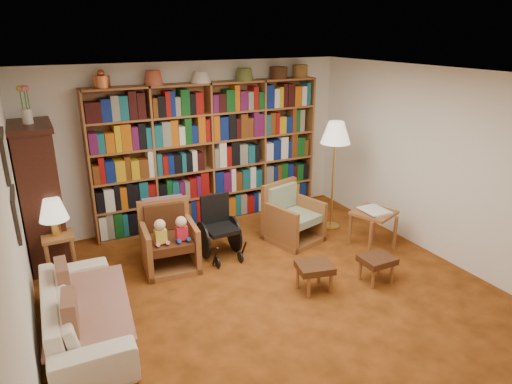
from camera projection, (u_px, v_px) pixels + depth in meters
floor at (270, 292)px, 5.41m from camera, size 5.00×5.00×0.00m
ceiling at (272, 75)px, 4.57m from camera, size 5.00×5.00×0.00m
wall_back at (194, 144)px, 7.09m from camera, size 5.00×0.00×5.00m
wall_front at (459, 311)px, 2.89m from camera, size 5.00×0.00×5.00m
wall_left at (16, 237)px, 3.93m from camera, size 0.00×5.00×5.00m
wall_right at (436, 164)px, 6.05m from camera, size 0.00×5.00×5.00m
bookshelf at (210, 150)px, 7.06m from camera, size 3.60×0.30×2.42m
curio_cabinet at (40, 194)px, 5.81m from camera, size 0.50×0.95×2.40m
framed_pictures at (11, 185)px, 4.06m from camera, size 0.03×0.52×0.97m
sofa at (83, 311)px, 4.56m from camera, size 1.87×0.77×0.54m
sofa_throw at (88, 308)px, 4.57m from camera, size 0.93×1.54×0.04m
cushion_left at (64, 283)px, 4.74m from camera, size 0.12×0.38×0.38m
cushion_right at (71, 318)px, 4.15m from camera, size 0.16×0.40×0.39m
side_table_lamp at (59, 247)px, 5.61m from camera, size 0.36×0.36×0.58m
table_lamp at (53, 211)px, 5.44m from camera, size 0.34×0.34×0.47m
armchair_leather at (168, 240)px, 5.93m from camera, size 0.74×0.78×0.86m
armchair_sage at (291, 218)px, 6.70m from camera, size 0.86×0.86×0.84m
wheelchair at (219, 229)px, 6.18m from camera, size 0.48×0.67×0.84m
floor_lamp at (336, 137)px, 6.70m from camera, size 0.44×0.44×1.67m
side_table_papers at (374, 217)px, 6.39m from camera, size 0.67×0.67×0.57m
footstool_a at (315, 269)px, 5.35m from camera, size 0.47×0.43×0.35m
footstool_b at (377, 261)px, 5.54m from camera, size 0.40×0.34×0.33m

